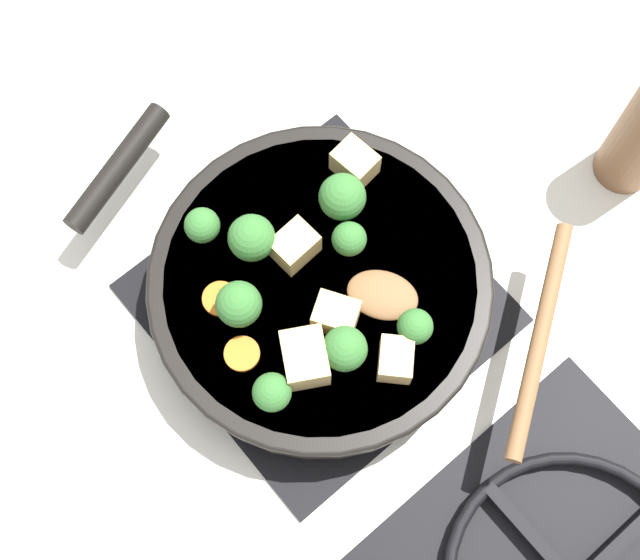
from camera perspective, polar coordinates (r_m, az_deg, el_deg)
The scene contains 19 objects.
ground_plane at distance 0.92m, azimuth 0.00°, elevation -1.52°, with size 2.40×2.40×0.00m, color silver.
front_burner_grate at distance 0.91m, azimuth 0.00°, elevation -1.30°, with size 0.31×0.31×0.03m.
skillet_pan at distance 0.87m, azimuth -0.12°, elevation -0.39°, with size 0.33×0.43×0.05m.
wooden_spoon at distance 0.84m, azimuth 9.62°, elevation -2.51°, with size 0.22×0.24×0.02m.
tofu_cube_center_large at distance 0.87m, azimuth 2.25°, elevation 7.50°, with size 0.04×0.03×0.03m, color #DBB770.
tofu_cube_near_handle at distance 0.81m, azimuth 4.78°, elevation -5.16°, with size 0.04×0.03×0.03m, color #DBB770.
tofu_cube_east_chunk at distance 0.80m, azimuth -0.97°, elevation -5.02°, with size 0.05×0.04×0.04m, color #DBB770.
tofu_cube_west_chunk at distance 0.84m, azimuth -1.62°, elevation 2.21°, with size 0.04×0.03×0.03m, color #DBB770.
tofu_cube_back_piece at distance 0.82m, azimuth 1.03°, elevation -2.27°, with size 0.04×0.03×0.03m, color #DBB770.
broccoli_floret_near_spoon at distance 0.83m, azimuth 1.88°, elevation 2.62°, with size 0.03×0.03×0.04m.
broccoli_floret_center_top at distance 0.83m, azimuth -4.40°, elevation 2.70°, with size 0.04×0.04×0.05m.
broccoli_floret_east_rim at distance 0.81m, azimuth -5.22°, elevation -1.56°, with size 0.04×0.04×0.05m.
broccoli_floret_west_rim at distance 0.84m, azimuth 1.44°, elevation 5.33°, with size 0.05×0.05×0.05m.
broccoli_floret_north_edge at distance 0.85m, azimuth -7.54°, elevation 3.47°, with size 0.03×0.03×0.04m.
broccoli_floret_south_cluster at distance 0.79m, azimuth -3.10°, elevation -7.20°, with size 0.04×0.04×0.04m.
broccoli_floret_mid_floret at distance 0.80m, azimuth 1.59°, elevation -4.43°, with size 0.04×0.04×0.05m.
broccoli_floret_small_inner at distance 0.81m, azimuth 6.10°, elevation -2.99°, with size 0.03×0.03×0.04m.
carrot_slice_orange_thin at distance 0.84m, azimuth -6.41°, elevation -1.20°, with size 0.03×0.03×0.01m, color orange.
carrot_slice_near_center at distance 0.82m, azimuth -5.01°, elevation -4.73°, with size 0.03×0.03×0.01m, color orange.
Camera 1 is at (0.17, 0.21, 0.88)m, focal length 50.00 mm.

